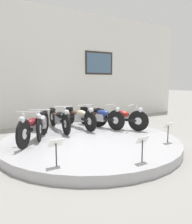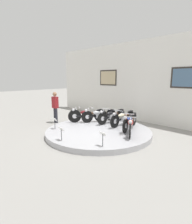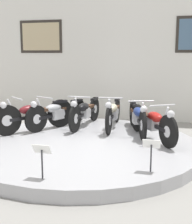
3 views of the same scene
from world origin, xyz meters
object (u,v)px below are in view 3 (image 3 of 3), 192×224
Objects in this scene: motorcycle_maroon at (33,114)px; info_placard_front_centre at (42,154)px; motorcycle_red at (152,121)px; motorcycle_cream at (113,112)px; motorcycle_silver at (57,112)px; motorcycle_black at (85,111)px; info_placard_front_right at (151,148)px; motorcycle_blue at (138,116)px.

info_placard_front_centre is (1.34, -2.51, -0.03)m from motorcycle_maroon.
info_placard_front_centre is at bearing -118.15° from motorcycle_red.
motorcycle_cream reaches higher than info_placard_front_centre.
motorcycle_black is at bearing 25.02° from motorcycle_silver.
motorcycle_blue is at bearing 101.97° from info_placard_front_right.
motorcycle_blue is (1.95, -0.00, 0.00)m from motorcycle_silver.
motorcycle_blue is 2.41m from info_placard_front_right.
motorcycle_red reaches higher than info_placard_front_right.
motorcycle_cream reaches higher than info_placard_front_right.
motorcycle_blue is 3.16m from info_placard_front_centre.
motorcycle_blue is at bearing -0.05° from motorcycle_silver.
motorcycle_black is 1.35m from motorcycle_blue.
motorcycle_black is at bearing 167.54° from motorcycle_blue.
motorcycle_cream is 0.68m from motorcycle_blue.
motorcycle_black reaches higher than motorcycle_silver.
motorcycle_cream is 3.89× the size of info_placard_front_centre.
info_placard_front_centre is (0.98, -3.01, -0.01)m from motorcycle_silver.
motorcycle_red is (0.99, -0.80, -0.00)m from motorcycle_cream.
motorcycle_cream is 2.87m from info_placard_front_right.
motorcycle_red is 1.85m from info_placard_front_right.
motorcycle_silver is 3.54× the size of info_placard_front_centre.
motorcycle_silver is 1.36m from motorcycle_cream.
motorcycle_black is 1.00× the size of motorcycle_cream.
info_placard_front_centre is (-0.35, -3.30, -0.02)m from motorcycle_cream.
motorcycle_cream reaches higher than motorcycle_red.
motorcycle_cream is at bearing 141.03° from motorcycle_red.
motorcycle_maroon is 3.20× the size of info_placard_front_centre.
motorcycle_blue is (1.32, -0.29, -0.00)m from motorcycle_black.
motorcycle_maroon reaches higher than motorcycle_silver.
motorcycle_blue is at bearing 72.12° from info_placard_front_centre.
motorcycle_silver is at bearing 107.97° from info_placard_front_centre.
motorcycle_black is at bearing 124.54° from info_placard_front_right.
motorcycle_blue reaches higher than info_placard_front_centre.
motorcycle_red is 3.32× the size of info_placard_front_centre.
motorcycle_maroon reaches higher than motorcycle_red.
info_placard_front_right is at bearing -43.95° from motorcycle_silver.
motorcycle_red is at bearing -0.10° from motorcycle_maroon.
motorcycle_red is (2.68, -0.00, -0.02)m from motorcycle_maroon.
motorcycle_silver is at bearing 179.95° from motorcycle_blue.
info_placard_front_right is at bearing -33.43° from motorcycle_maroon.
motorcycle_blue reaches higher than motorcycle_silver.
motorcycle_black is 3.87× the size of info_placard_front_right.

